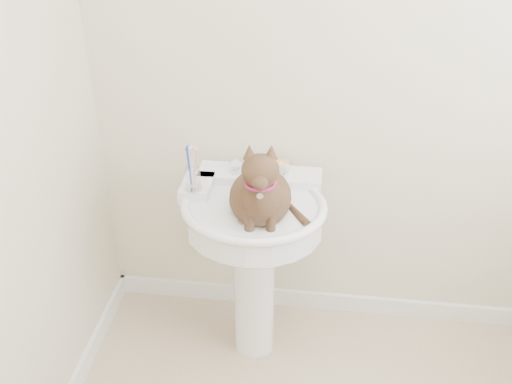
% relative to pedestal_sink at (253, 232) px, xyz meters
% --- Properties ---
extents(wall_back, '(2.20, 0.00, 2.50)m').
position_rel_pedestal_sink_xyz_m(wall_back, '(0.39, 0.29, 0.62)').
color(wall_back, beige).
rests_on(wall_back, ground).
extents(baseboard_back, '(2.20, 0.02, 0.09)m').
position_rel_pedestal_sink_xyz_m(baseboard_back, '(0.39, 0.28, -0.58)').
color(baseboard_back, white).
rests_on(baseboard_back, floor).
extents(pedestal_sink, '(0.58, 0.57, 0.80)m').
position_rel_pedestal_sink_xyz_m(pedestal_sink, '(0.00, 0.00, 0.00)').
color(pedestal_sink, white).
rests_on(pedestal_sink, floor).
extents(faucet, '(0.28, 0.12, 0.14)m').
position_rel_pedestal_sink_xyz_m(faucet, '(0.00, 0.14, 0.21)').
color(faucet, silver).
rests_on(faucet, pedestal_sink).
extents(soap_bar, '(0.10, 0.07, 0.03)m').
position_rel_pedestal_sink_xyz_m(soap_bar, '(0.07, 0.23, 0.19)').
color(soap_bar, gold).
rests_on(soap_bar, pedestal_sink).
extents(toothbrush_cup, '(0.07, 0.07, 0.18)m').
position_rel_pedestal_sink_xyz_m(toothbrush_cup, '(-0.24, 0.02, 0.22)').
color(toothbrush_cup, silver).
rests_on(toothbrush_cup, pedestal_sink).
extents(cat, '(0.25, 0.32, 0.47)m').
position_rel_pedestal_sink_xyz_m(cat, '(0.04, -0.08, 0.23)').
color(cat, brown).
rests_on(cat, pedestal_sink).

